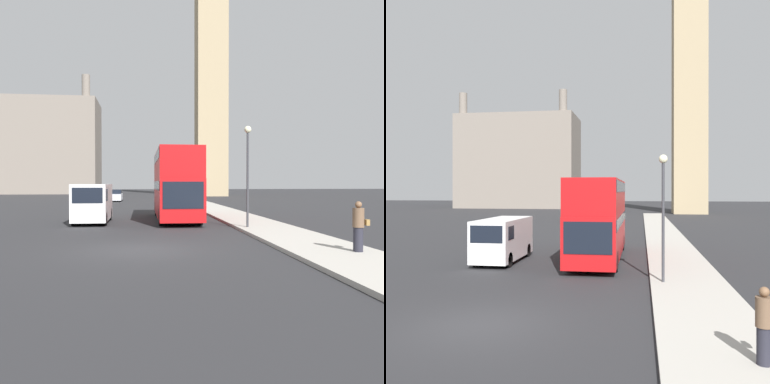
# 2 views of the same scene
# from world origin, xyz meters

# --- Properties ---
(ground_plane) EXTENTS (300.00, 300.00, 0.00)m
(ground_plane) POSITION_xyz_m (0.00, 0.00, 0.00)
(ground_plane) COLOR #28282B
(sidewalk_strip) EXTENTS (3.12, 120.00, 0.15)m
(sidewalk_strip) POSITION_xyz_m (6.56, 0.00, 0.07)
(sidewalk_strip) COLOR #ADA89E
(sidewalk_strip) RESTS_ON ground_plane
(clock_tower) EXTENTS (5.97, 6.14, 62.19)m
(clock_tower) POSITION_xyz_m (12.75, 63.00, 31.86)
(clock_tower) COLOR tan
(clock_tower) RESTS_ON ground_plane
(building_block_distant) EXTENTS (26.50, 14.51, 25.54)m
(building_block_distant) POSITION_xyz_m (-23.17, 84.35, 10.51)
(building_block_distant) COLOR slate
(building_block_distant) RESTS_ON ground_plane
(red_double_decker_bus) EXTENTS (2.53, 10.78, 4.48)m
(red_double_decker_bus) POSITION_xyz_m (2.28, 12.38, 2.49)
(red_double_decker_bus) COLOR #B71114
(red_double_decker_bus) RESTS_ON ground_plane
(white_van) EXTENTS (1.97, 5.28, 2.34)m
(white_van) POSITION_xyz_m (-2.86, 10.70, 1.26)
(white_van) COLOR white
(white_van) RESTS_ON ground_plane
(pedestrian) EXTENTS (0.53, 0.37, 1.67)m
(pedestrian) POSITION_xyz_m (7.24, -2.20, 0.98)
(pedestrian) COLOR #23232D
(pedestrian) RESTS_ON sidewalk_strip
(street_lamp) EXTENTS (0.36, 0.36, 5.21)m
(street_lamp) POSITION_xyz_m (5.52, 5.97, 3.62)
(street_lamp) COLOR #38383D
(street_lamp) RESTS_ON sidewalk_strip
(parked_sedan) EXTENTS (1.77, 4.78, 1.55)m
(parked_sedan) POSITION_xyz_m (-3.48, 41.45, 0.71)
(parked_sedan) COLOR silver
(parked_sedan) RESTS_ON ground_plane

